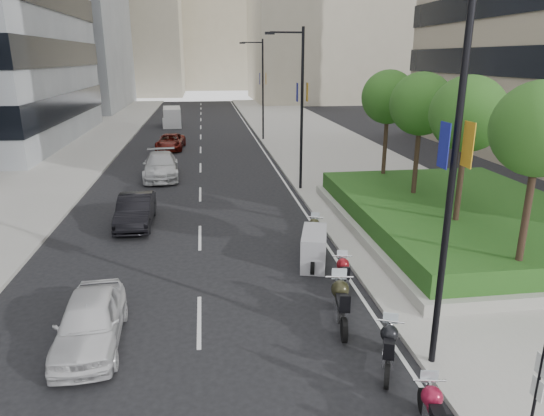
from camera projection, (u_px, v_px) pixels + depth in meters
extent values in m
plane|color=black|center=(267.00, 409.00, 10.69)|extent=(160.00, 160.00, 0.00)
cube|color=#9E9B93|center=(328.00, 150.00, 40.23)|extent=(10.00, 100.00, 0.15)
cube|color=#9E9B93|center=(64.00, 157.00, 37.46)|extent=(8.00, 100.00, 0.15)
cube|color=silver|center=(265.00, 153.00, 39.55)|extent=(0.12, 100.00, 0.01)
cube|color=silver|center=(201.00, 154.00, 38.86)|extent=(0.12, 100.00, 0.01)
cube|color=gray|center=(38.00, 2.00, 69.27)|extent=(22.00, 26.00, 30.00)
cube|color=#B7AD93|center=(115.00, 8.00, 97.84)|extent=(26.00, 24.00, 34.00)
cube|color=#B7AD93|center=(212.00, 8.00, 118.80)|extent=(30.00, 24.00, 38.00)
cube|color=#9D9C92|center=(462.00, 225.00, 21.36)|extent=(10.00, 14.00, 0.40)
cube|color=#154B1A|center=(464.00, 212.00, 21.18)|extent=(9.40, 13.40, 0.80)
cylinder|color=#332319|center=(525.00, 224.00, 14.84)|extent=(0.22, 0.22, 4.00)
sphere|color=#265119|center=(540.00, 129.00, 13.98)|extent=(2.80, 2.80, 2.80)
cylinder|color=#332319|center=(459.00, 190.00, 18.62)|extent=(0.22, 0.22, 4.00)
sphere|color=#265119|center=(468.00, 114.00, 17.76)|extent=(2.80, 2.80, 2.80)
cylinder|color=#332319|center=(416.00, 168.00, 22.40)|extent=(0.22, 0.22, 4.00)
sphere|color=#265119|center=(421.00, 104.00, 21.54)|extent=(2.80, 2.80, 2.80)
cylinder|color=#332319|center=(385.00, 152.00, 26.19)|extent=(0.22, 0.22, 4.00)
sphere|color=#265119|center=(388.00, 97.00, 25.32)|extent=(2.80, 2.80, 2.80)
cylinder|color=black|center=(450.00, 194.00, 10.87)|extent=(0.16, 0.16, 9.00)
cube|color=gold|center=(468.00, 145.00, 10.58)|extent=(0.02, 0.45, 1.00)
cube|color=navy|center=(444.00, 145.00, 10.50)|extent=(0.02, 0.45, 1.00)
cylinder|color=black|center=(302.00, 112.00, 26.94)|extent=(0.16, 0.16, 9.00)
cylinder|color=black|center=(287.00, 32.00, 25.58)|extent=(1.80, 0.10, 0.10)
cube|color=black|center=(270.00, 33.00, 25.47)|extent=(0.50, 0.22, 0.14)
cube|color=gold|center=(307.00, 92.00, 26.65)|extent=(0.02, 0.45, 1.00)
cube|color=navy|center=(297.00, 92.00, 26.58)|extent=(0.02, 0.45, 1.00)
cylinder|color=black|center=(263.00, 91.00, 43.97)|extent=(0.16, 0.16, 9.00)
cylinder|color=black|center=(252.00, 42.00, 42.60)|extent=(1.80, 0.10, 0.10)
cube|color=black|center=(242.00, 43.00, 42.50)|extent=(0.50, 0.22, 0.14)
cube|color=gold|center=(266.00, 79.00, 43.68)|extent=(0.02, 0.45, 1.00)
cube|color=navy|center=(260.00, 79.00, 43.60)|extent=(0.02, 0.45, 1.00)
cylinder|color=black|center=(535.00, 402.00, 9.06)|extent=(0.06, 0.06, 2.50)
cube|color=silver|center=(542.00, 366.00, 8.82)|extent=(0.02, 0.32, 0.42)
cube|color=silver|center=(537.00, 389.00, 8.97)|extent=(0.02, 0.32, 0.42)
cylinder|color=black|center=(423.00, 402.00, 10.50)|extent=(0.21, 0.59, 0.58)
sphere|color=maroon|center=(432.00, 397.00, 9.88)|extent=(0.45, 0.45, 0.45)
cylinder|color=silver|center=(430.00, 380.00, 10.06)|extent=(0.69, 0.16, 0.05)
cylinder|color=black|center=(387.00, 377.00, 11.31)|extent=(0.33, 0.59, 0.59)
cylinder|color=black|center=(389.00, 341.00, 12.72)|extent=(0.33, 0.59, 0.59)
cube|color=silver|center=(388.00, 353.00, 11.92)|extent=(0.57, 0.86, 0.40)
sphere|color=black|center=(390.00, 334.00, 12.10)|extent=(0.46, 0.46, 0.46)
cube|color=black|center=(389.00, 349.00, 11.56)|extent=(0.52, 0.76, 0.15)
cylinder|color=silver|center=(390.00, 321.00, 12.28)|extent=(0.67, 0.31, 0.05)
cylinder|color=black|center=(344.00, 330.00, 13.16)|extent=(0.24, 0.70, 0.69)
cylinder|color=black|center=(337.00, 299.00, 14.86)|extent=(0.24, 0.70, 0.69)
cube|color=silver|center=(341.00, 308.00, 13.90)|extent=(0.48, 0.99, 0.47)
sphere|color=black|center=(340.00, 289.00, 14.13)|extent=(0.54, 0.54, 0.54)
cube|color=black|center=(343.00, 303.00, 13.47)|extent=(0.44, 0.88, 0.18)
cylinder|color=silver|center=(339.00, 277.00, 14.34)|extent=(0.82, 0.19, 0.06)
cylinder|color=black|center=(346.00, 291.00, 15.48)|extent=(0.20, 0.57, 0.56)
cylinder|color=black|center=(341.00, 272.00, 16.86)|extent=(0.20, 0.57, 0.56)
cube|color=silver|center=(343.00, 278.00, 16.08)|extent=(0.39, 0.80, 0.38)
sphere|color=maroon|center=(343.00, 264.00, 16.27)|extent=(0.43, 0.43, 0.43)
cube|color=black|center=(345.00, 273.00, 15.74)|extent=(0.36, 0.71, 0.14)
cylinder|color=silver|center=(342.00, 256.00, 16.44)|extent=(0.67, 0.15, 0.05)
cylinder|color=black|center=(313.00, 266.00, 17.29)|extent=(0.29, 0.65, 0.64)
cylinder|color=black|center=(315.00, 248.00, 18.85)|extent=(0.29, 0.65, 0.64)
cube|color=gray|center=(314.00, 248.00, 17.96)|extent=(1.41, 2.32, 1.29)
cylinder|color=black|center=(309.00, 243.00, 19.44)|extent=(0.32, 0.57, 0.57)
cylinder|color=black|center=(316.00, 231.00, 20.80)|extent=(0.32, 0.57, 0.57)
cube|color=silver|center=(312.00, 234.00, 20.03)|extent=(0.56, 0.83, 0.39)
sphere|color=black|center=(314.00, 224.00, 20.21)|extent=(0.44, 0.44, 0.44)
cube|color=black|center=(311.00, 229.00, 19.69)|extent=(0.50, 0.74, 0.15)
cylinder|color=silver|center=(315.00, 217.00, 20.38)|extent=(0.65, 0.31, 0.05)
imported|color=silver|center=(90.00, 321.00, 12.92)|extent=(1.83, 4.14, 1.39)
imported|color=black|center=(136.00, 211.00, 22.23)|extent=(1.53, 4.30, 1.41)
imported|color=#B9BABC|center=(161.00, 166.00, 31.15)|extent=(2.50, 5.47, 1.55)
imported|color=#580F0A|center=(171.00, 142.00, 40.77)|extent=(2.45, 4.77, 1.29)
cube|color=silver|center=(172.00, 117.00, 54.67)|extent=(2.17, 5.01, 2.06)
cube|color=silver|center=(171.00, 123.00, 53.05)|extent=(1.93, 1.29, 1.08)
cylinder|color=black|center=(164.00, 125.00, 53.10)|extent=(0.25, 0.69, 0.69)
cylinder|color=black|center=(179.00, 125.00, 53.31)|extent=(0.25, 0.69, 0.69)
cylinder|color=black|center=(166.00, 121.00, 56.25)|extent=(0.25, 0.69, 0.69)
cylinder|color=black|center=(180.00, 121.00, 56.46)|extent=(0.25, 0.69, 0.69)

